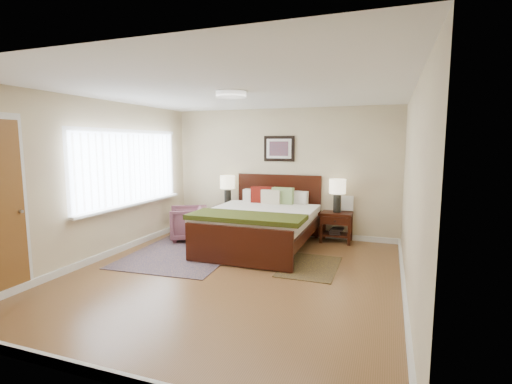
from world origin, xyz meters
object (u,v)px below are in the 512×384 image
nightstand_left (227,211)px  nightstand_right (336,223)px  bed (261,217)px  lamp_right (337,190)px  rug_persian (186,252)px  armchair (189,223)px  lamp_left (228,185)px

nightstand_left → nightstand_right: bearing=0.2°
bed → lamp_right: size_ratio=3.62×
bed → lamp_right: bed is taller
bed → rug_persian: (-1.12, -0.67, -0.54)m
nightstand_left → rug_persian: nightstand_left is taller
armchair → rug_persian: armchair is taller
lamp_left → armchair: bearing=-120.2°
bed → rug_persian: bed is taller
nightstand_right → armchair: armchair is taller
lamp_right → nightstand_right: bearing=-90.0°
bed → nightstand_right: (1.18, 0.84, -0.20)m
nightstand_right → lamp_left: 2.29m
bed → rug_persian: bearing=-149.2°
armchair → rug_persian: (0.37, -0.73, -0.31)m
bed → lamp_left: size_ratio=3.62×
nightstand_right → bed: bearing=-144.4°
bed → armchair: size_ratio=3.16×
nightstand_left → armchair: size_ratio=0.80×
bed → nightstand_left: bed is taller
lamp_left → rug_persian: size_ratio=0.27×
nightstand_left → rug_persian: size_ratio=0.24×
lamp_left → rug_persian: 1.81m
nightstand_left → bed: bearing=-39.3°
bed → rug_persian: size_ratio=0.96×
bed → rug_persian: 1.41m
lamp_left → lamp_right: 2.20m
nightstand_right → armchair: size_ratio=0.80×
nightstand_right → rug_persian: 2.77m
lamp_left → nightstand_left: bearing=-90.0°
rug_persian → lamp_left: bearing=82.5°
armchair → rug_persian: bearing=-2.9°
nightstand_left → armchair: bearing=-120.9°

